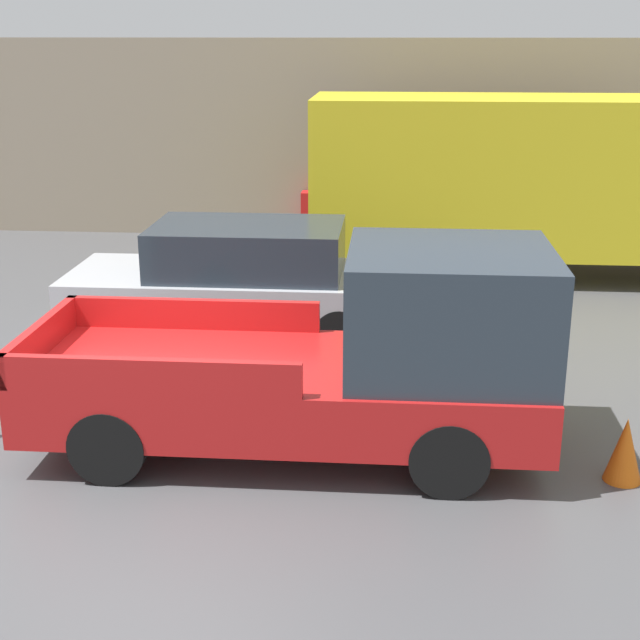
{
  "coord_description": "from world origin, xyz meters",
  "views": [
    {
      "loc": [
        2.44,
        -8.05,
        4.13
      ],
      "look_at": [
        1.68,
        1.37,
        1.07
      ],
      "focal_mm": 50.0,
      "sensor_mm": 36.0,
      "label": 1
    }
  ],
  "objects": [
    {
      "name": "ground_plane",
      "position": [
        0.0,
        0.0,
        0.0
      ],
      "size": [
        60.0,
        60.0,
        0.0
      ],
      "primitive_type": "plane",
      "color": "#4C4C4F"
    },
    {
      "name": "building_wall",
      "position": [
        0.0,
        10.55,
        2.02
      ],
      "size": [
        28.0,
        0.15,
        4.03
      ],
      "color": "gray",
      "rests_on": "ground"
    },
    {
      "name": "pickup_truck",
      "position": [
        1.99,
        0.37,
        0.99
      ],
      "size": [
        5.2,
        2.03,
        2.15
      ],
      "color": "red",
      "rests_on": "ground"
    },
    {
      "name": "car",
      "position": [
        0.36,
        3.93,
        0.81
      ],
      "size": [
        4.78,
        1.92,
        1.6
      ],
      "color": "#B7BABF",
      "rests_on": "ground"
    },
    {
      "name": "delivery_truck",
      "position": [
        4.69,
        7.68,
        1.68
      ],
      "size": [
        7.89,
        2.36,
        3.09
      ],
      "color": "gold",
      "rests_on": "ground"
    },
    {
      "name": "newspaper_box",
      "position": [
        0.79,
        10.23,
        0.49
      ],
      "size": [
        0.45,
        0.4,
        0.99
      ],
      "color": "red",
      "rests_on": "ground"
    },
    {
      "name": "traffic_cone",
      "position": [
        4.73,
        -0.11,
        0.32
      ],
      "size": [
        0.36,
        0.36,
        0.65
      ],
      "color": "orange",
      "rests_on": "ground"
    }
  ]
}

